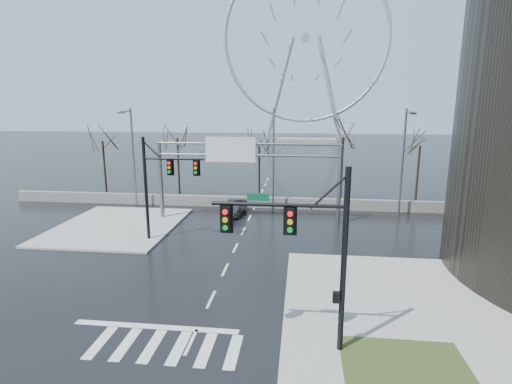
# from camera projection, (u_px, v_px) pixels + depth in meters

# --- Properties ---
(ground) EXTENTS (260.00, 260.00, 0.00)m
(ground) POSITION_uv_depth(u_px,v_px,m) (211.00, 299.00, 21.63)
(ground) COLOR black
(ground) RESTS_ON ground
(sidewalk_right_ext) EXTENTS (12.00, 10.00, 0.15)m
(sidewalk_right_ext) POSITION_uv_depth(u_px,v_px,m) (393.00, 291.00, 22.44)
(sidewalk_right_ext) COLOR gray
(sidewalk_right_ext) RESTS_ON ground
(sidewalk_far) EXTENTS (10.00, 12.00, 0.15)m
(sidewalk_far) POSITION_uv_depth(u_px,v_px,m) (117.00, 226.00, 34.49)
(sidewalk_far) COLOR gray
(sidewalk_far) RESTS_ON ground
(grass_strip) EXTENTS (5.00, 4.00, 0.02)m
(grass_strip) POSITION_uv_depth(u_px,v_px,m) (406.00, 368.00, 15.75)
(grass_strip) COLOR #2A3817
(grass_strip) RESTS_ON sidewalk_near
(barrier_wall) EXTENTS (52.00, 0.50, 1.10)m
(barrier_wall) POSITION_uv_depth(u_px,v_px,m) (254.00, 202.00, 40.92)
(barrier_wall) COLOR slate
(barrier_wall) RESTS_ON ground
(signal_mast_near) EXTENTS (5.52, 0.41, 8.00)m
(signal_mast_near) POSITION_uv_depth(u_px,v_px,m) (311.00, 243.00, 16.10)
(signal_mast_near) COLOR black
(signal_mast_near) RESTS_ON ground
(signal_mast_far) EXTENTS (4.72, 0.41, 8.00)m
(signal_mast_far) POSITION_uv_depth(u_px,v_px,m) (160.00, 179.00, 29.95)
(signal_mast_far) COLOR black
(signal_mast_far) RESTS_ON ground
(sign_gantry) EXTENTS (16.36, 0.40, 7.60)m
(sign_gantry) POSITION_uv_depth(u_px,v_px,m) (243.00, 164.00, 35.08)
(sign_gantry) COLOR slate
(sign_gantry) RESTS_ON ground
(streetlight_left) EXTENTS (0.50, 2.55, 10.00)m
(streetlight_left) POSITION_uv_depth(u_px,v_px,m) (132.00, 151.00, 39.34)
(streetlight_left) COLOR slate
(streetlight_left) RESTS_ON ground
(streetlight_mid) EXTENTS (0.50, 2.55, 10.00)m
(streetlight_mid) POSITION_uv_depth(u_px,v_px,m) (273.00, 153.00, 37.78)
(streetlight_mid) COLOR slate
(streetlight_mid) RESTS_ON ground
(streetlight_right) EXTENTS (0.50, 2.55, 10.00)m
(streetlight_right) POSITION_uv_depth(u_px,v_px,m) (404.00, 154.00, 36.44)
(streetlight_right) COLOR slate
(streetlight_right) RESTS_ON ground
(tree_far_left) EXTENTS (3.50, 3.50, 7.00)m
(tree_far_left) POSITION_uv_depth(u_px,v_px,m) (103.00, 147.00, 45.74)
(tree_far_left) COLOR black
(tree_far_left) RESTS_ON ground
(tree_left) EXTENTS (3.75, 3.75, 7.50)m
(tree_left) POSITION_uv_depth(u_px,v_px,m) (178.00, 145.00, 44.16)
(tree_left) COLOR black
(tree_left) RESTS_ON ground
(tree_center) EXTENTS (3.25, 3.25, 6.50)m
(tree_center) POSITION_uv_depth(u_px,v_px,m) (259.00, 152.00, 44.30)
(tree_center) COLOR black
(tree_center) RESTS_ON ground
(tree_right) EXTENTS (3.90, 3.90, 7.80)m
(tree_right) POSITION_uv_depth(u_px,v_px,m) (343.00, 144.00, 42.10)
(tree_right) COLOR black
(tree_right) RESTS_ON ground
(tree_far_right) EXTENTS (3.40, 3.40, 6.80)m
(tree_far_right) POSITION_uv_depth(u_px,v_px,m) (419.00, 153.00, 41.87)
(tree_far_right) COLOR black
(tree_far_right) RESTS_ON ground
(ferris_wheel) EXTENTS (45.00, 6.00, 50.91)m
(ferris_wheel) POSITION_uv_depth(u_px,v_px,m) (305.00, 45.00, 107.67)
(ferris_wheel) COLOR gray
(ferris_wheel) RESTS_ON ground
(car) EXTENTS (1.94, 4.35, 1.39)m
(car) POSITION_uv_depth(u_px,v_px,m) (235.00, 208.00, 38.16)
(car) COLOR black
(car) RESTS_ON ground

